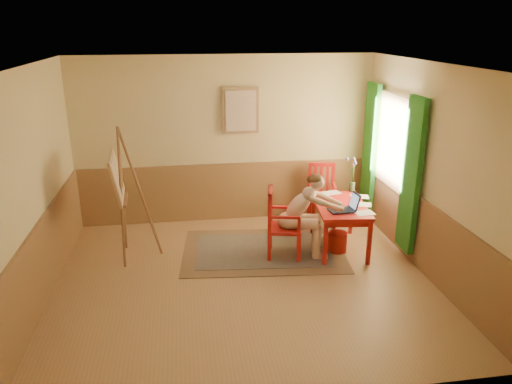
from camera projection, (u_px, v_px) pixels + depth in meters
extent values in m
cube|color=#AC8053|center=(244.00, 281.00, 6.55)|extent=(5.00, 4.50, 0.02)
cube|color=white|center=(242.00, 64.00, 5.63)|extent=(5.00, 4.50, 0.02)
cube|color=#DCC486|center=(226.00, 140.00, 8.20)|extent=(5.00, 0.02, 2.80)
cube|color=#DCC486|center=(278.00, 264.00, 3.98)|extent=(5.00, 0.02, 2.80)
cube|color=#DCC486|center=(31.00, 191.00, 5.73)|extent=(0.02, 4.50, 2.80)
cube|color=#DCC486|center=(431.00, 172.00, 6.45)|extent=(0.02, 4.50, 2.80)
cube|color=#986E44|center=(227.00, 191.00, 8.46)|extent=(5.00, 0.04, 1.00)
cube|color=#986E44|center=(44.00, 259.00, 6.02)|extent=(0.04, 4.50, 1.00)
cube|color=#986E44|center=(421.00, 234.00, 6.74)|extent=(0.04, 4.50, 1.00)
cube|color=white|center=(395.00, 142.00, 7.42)|extent=(0.02, 1.00, 1.30)
cube|color=#A17B53|center=(393.00, 142.00, 7.42)|extent=(0.03, 1.12, 1.42)
cube|color=#2A8E2B|center=(411.00, 176.00, 6.78)|extent=(0.08, 0.45, 2.20)
cube|color=#2A8E2B|center=(370.00, 149.00, 8.24)|extent=(0.08, 0.45, 2.20)
cube|color=#A17B53|center=(241.00, 111.00, 8.02)|extent=(0.60, 0.04, 0.76)
cube|color=beige|center=(241.00, 111.00, 8.00)|extent=(0.50, 0.02, 0.66)
cube|color=#8C7251|center=(263.00, 251.00, 7.38)|extent=(2.54, 1.83, 0.01)
cube|color=#131C32|center=(263.00, 250.00, 7.38)|extent=(2.11, 1.39, 0.01)
cube|color=red|center=(340.00, 205.00, 7.25)|extent=(0.84, 1.27, 0.04)
cube|color=red|center=(340.00, 210.00, 7.27)|extent=(0.73, 1.16, 0.10)
cube|color=red|center=(325.00, 244.00, 6.83)|extent=(0.06, 0.06, 0.68)
cube|color=red|center=(369.00, 243.00, 6.86)|extent=(0.06, 0.06, 0.68)
cube|color=red|center=(313.00, 214.00, 7.88)|extent=(0.06, 0.06, 0.68)
cube|color=red|center=(351.00, 214.00, 7.90)|extent=(0.06, 0.06, 0.68)
cube|color=red|center=(285.00, 228.00, 7.09)|extent=(0.56, 0.55, 0.05)
cube|color=red|center=(269.00, 248.00, 6.99)|extent=(0.06, 0.06, 0.42)
cube|color=red|center=(299.00, 249.00, 6.96)|extent=(0.06, 0.06, 0.42)
cube|color=red|center=(270.00, 237.00, 7.37)|extent=(0.06, 0.06, 0.42)
cube|color=red|center=(298.00, 238.00, 7.34)|extent=(0.06, 0.06, 0.42)
cube|color=red|center=(270.00, 213.00, 6.81)|extent=(0.06, 0.06, 0.57)
cube|color=red|center=(271.00, 203.00, 7.19)|extent=(0.06, 0.06, 0.57)
cube|color=red|center=(270.00, 192.00, 6.92)|extent=(0.15, 0.45, 0.06)
cube|color=red|center=(270.00, 212.00, 6.91)|extent=(0.04, 0.05, 0.46)
cube|color=red|center=(270.00, 209.00, 7.01)|extent=(0.04, 0.05, 0.46)
cube|color=red|center=(270.00, 207.00, 7.10)|extent=(0.04, 0.05, 0.46)
cube|color=red|center=(285.00, 217.00, 6.82)|extent=(0.42, 0.13, 0.04)
cube|color=red|center=(299.00, 225.00, 6.84)|extent=(0.05, 0.05, 0.23)
cube|color=red|center=(285.00, 207.00, 7.20)|extent=(0.42, 0.13, 0.04)
cube|color=red|center=(298.00, 215.00, 7.22)|extent=(0.05, 0.05, 0.23)
cube|color=red|center=(322.00, 199.00, 8.27)|extent=(0.53, 0.54, 0.05)
cube|color=red|center=(309.00, 208.00, 8.55)|extent=(0.06, 0.06, 0.41)
cube|color=red|center=(311.00, 216.00, 8.15)|extent=(0.06, 0.06, 0.41)
cube|color=red|center=(331.00, 208.00, 8.54)|extent=(0.06, 0.06, 0.41)
cube|color=red|center=(334.00, 217.00, 8.14)|extent=(0.06, 0.06, 0.41)
cube|color=red|center=(310.00, 178.00, 8.37)|extent=(0.06, 0.06, 0.56)
cube|color=red|center=(333.00, 179.00, 8.36)|extent=(0.06, 0.06, 0.56)
cube|color=red|center=(322.00, 164.00, 8.28)|extent=(0.45, 0.13, 0.06)
cube|color=red|center=(315.00, 179.00, 8.37)|extent=(0.05, 0.04, 0.46)
cube|color=red|center=(321.00, 179.00, 8.37)|extent=(0.05, 0.04, 0.46)
cube|color=red|center=(327.00, 179.00, 8.37)|extent=(0.05, 0.04, 0.46)
cube|color=red|center=(311.00, 185.00, 8.19)|extent=(0.11, 0.42, 0.04)
cube|color=red|center=(311.00, 196.00, 8.04)|extent=(0.05, 0.05, 0.23)
cube|color=red|center=(334.00, 186.00, 8.18)|extent=(0.11, 0.42, 0.04)
cube|color=red|center=(336.00, 196.00, 8.03)|extent=(0.05, 0.05, 0.23)
ellipsoid|color=beige|center=(288.00, 220.00, 7.06)|extent=(0.36, 0.41, 0.23)
cylinder|color=beige|center=(302.00, 224.00, 6.97)|extent=(0.47, 0.25, 0.16)
cylinder|color=beige|center=(302.00, 219.00, 7.14)|extent=(0.47, 0.25, 0.16)
cylinder|color=beige|center=(316.00, 241.00, 7.04)|extent=(0.14, 0.14, 0.51)
cylinder|color=beige|center=(316.00, 236.00, 7.21)|extent=(0.14, 0.14, 0.51)
cube|color=beige|center=(320.00, 257.00, 7.12)|extent=(0.23, 0.13, 0.07)
cube|color=beige|center=(319.00, 251.00, 7.29)|extent=(0.23, 0.13, 0.07)
ellipsoid|color=beige|center=(298.00, 206.00, 6.98)|extent=(0.54, 0.39, 0.53)
ellipsoid|color=beige|center=(309.00, 194.00, 6.91)|extent=(0.26, 0.34, 0.18)
sphere|color=beige|center=(317.00, 183.00, 6.85)|extent=(0.24, 0.24, 0.20)
ellipsoid|color=#4D311A|center=(316.00, 179.00, 6.83)|extent=(0.23, 0.23, 0.14)
sphere|color=#4D311A|center=(310.00, 179.00, 6.84)|extent=(0.13, 0.13, 0.11)
cylinder|color=beige|center=(317.00, 201.00, 6.78)|extent=(0.24, 0.15, 0.15)
cylinder|color=beige|center=(332.00, 206.00, 6.81)|extent=(0.30, 0.08, 0.17)
sphere|color=beige|center=(323.00, 204.00, 6.78)|extent=(0.11, 0.11, 0.09)
sphere|color=beige|center=(341.00, 209.00, 6.85)|extent=(0.09, 0.09, 0.07)
cylinder|color=beige|center=(315.00, 194.00, 7.06)|extent=(0.23, 0.11, 0.15)
cylinder|color=beige|center=(331.00, 200.00, 7.05)|extent=(0.30, 0.20, 0.17)
sphere|color=beige|center=(322.00, 196.00, 7.08)|extent=(0.11, 0.11, 0.09)
sphere|color=beige|center=(340.00, 204.00, 7.03)|extent=(0.09, 0.09, 0.07)
cube|color=#1E2338|center=(341.00, 210.00, 6.98)|extent=(0.37, 0.28, 0.02)
cube|color=#2D3342|center=(341.00, 210.00, 6.98)|extent=(0.32, 0.22, 0.00)
cube|color=#1E2338|center=(355.00, 201.00, 6.99)|extent=(0.10, 0.25, 0.23)
cube|color=#99BFF2|center=(354.00, 201.00, 6.98)|extent=(0.07, 0.21, 0.19)
cube|color=white|center=(364.00, 213.00, 6.89)|extent=(0.29, 0.22, 0.00)
cube|color=white|center=(359.00, 197.00, 7.55)|extent=(0.32, 0.26, 0.00)
cube|color=white|center=(332.00, 193.00, 7.72)|extent=(0.31, 0.26, 0.00)
cube|color=white|center=(362.00, 204.00, 7.22)|extent=(0.33, 0.28, 0.00)
cylinder|color=#3F724C|center=(352.00, 187.00, 7.78)|extent=(0.11, 0.11, 0.15)
cylinder|color=#3F7233|center=(350.00, 171.00, 7.73)|extent=(0.09, 0.10, 0.39)
sphere|color=#728CD8|center=(347.00, 159.00, 7.71)|extent=(0.07, 0.07, 0.06)
cylinder|color=#3F7233|center=(353.00, 172.00, 7.65)|extent=(0.03, 0.09, 0.41)
sphere|color=pink|center=(355.00, 160.00, 7.55)|extent=(0.05, 0.05, 0.04)
cylinder|color=#3F7233|center=(353.00, 174.00, 7.73)|extent=(0.02, 0.04, 0.30)
sphere|color=pink|center=(353.00, 165.00, 7.70)|extent=(0.06, 0.06, 0.05)
cylinder|color=#3F7233|center=(354.00, 173.00, 7.64)|extent=(0.03, 0.13, 0.38)
sphere|color=#728CD8|center=(355.00, 163.00, 7.53)|extent=(0.07, 0.07, 0.05)
cylinder|color=#3F7233|center=(354.00, 173.00, 7.75)|extent=(0.06, 0.10, 0.34)
sphere|color=pink|center=(355.00, 162.00, 7.74)|extent=(0.06, 0.06, 0.05)
cylinder|color=#3F7233|center=(353.00, 173.00, 7.73)|extent=(0.04, 0.06, 0.34)
sphere|color=pink|center=(354.00, 162.00, 7.70)|extent=(0.06, 0.06, 0.04)
cylinder|color=#3F7233|center=(353.00, 171.00, 7.75)|extent=(0.05, 0.11, 0.39)
sphere|color=#728CD8|center=(354.00, 159.00, 7.74)|extent=(0.06, 0.06, 0.05)
cylinder|color=red|center=(337.00, 242.00, 7.32)|extent=(0.30, 0.30, 0.30)
cylinder|color=brown|center=(121.00, 198.00, 6.74)|extent=(0.07, 0.36, 1.95)
cylinder|color=brown|center=(122.00, 191.00, 7.03)|extent=(0.12, 0.36, 1.95)
cylinder|color=brown|center=(141.00, 193.00, 6.94)|extent=(0.51, 0.07, 1.95)
cylinder|color=brown|center=(120.00, 200.00, 6.91)|extent=(0.07, 0.55, 0.03)
cube|color=brown|center=(125.00, 200.00, 6.92)|extent=(0.10, 0.59, 0.03)
cube|color=#A17B53|center=(116.00, 177.00, 6.79)|extent=(0.20, 0.87, 0.65)
cube|color=beige|center=(118.00, 177.00, 6.80)|extent=(0.16, 0.78, 0.56)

